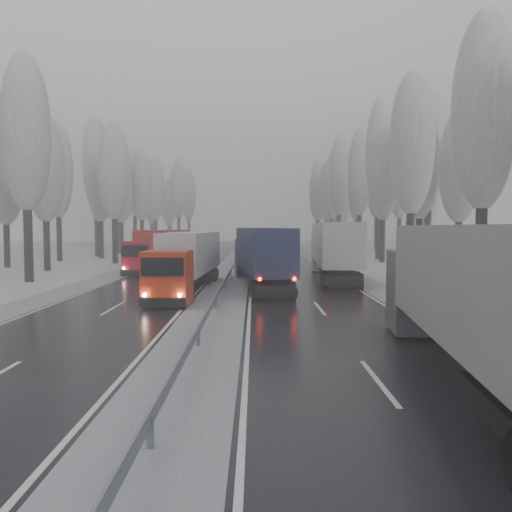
{
  "coord_description": "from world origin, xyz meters",
  "views": [
    {
      "loc": [
        1.94,
        -13.08,
        4.16
      ],
      "look_at": [
        2.05,
        20.39,
        2.2
      ],
      "focal_mm": 35.0,
      "sensor_mm": 36.0,
      "label": 1
    }
  ],
  "objects_px": {
    "truck_grey_tarp": "(486,295)",
    "truck_cream_box": "(333,247)",
    "truck_blue_box": "(260,253)",
    "box_truck_distant": "(277,243)",
    "truck_red_white": "(190,257)",
    "truck_red_red": "(162,247)"
  },
  "relations": [
    {
      "from": "truck_grey_tarp",
      "to": "truck_cream_box",
      "type": "xyz_separation_m",
      "value": [
        0.43,
        27.1,
        0.15
      ]
    },
    {
      "from": "truck_blue_box",
      "to": "truck_cream_box",
      "type": "distance_m",
      "value": 7.75
    },
    {
      "from": "truck_blue_box",
      "to": "box_truck_distant",
      "type": "height_order",
      "value": "truck_blue_box"
    },
    {
      "from": "box_truck_distant",
      "to": "truck_cream_box",
      "type": "bearing_deg",
      "value": -87.72
    },
    {
      "from": "truck_grey_tarp",
      "to": "truck_red_white",
      "type": "relative_size",
      "value": 1.11
    },
    {
      "from": "truck_grey_tarp",
      "to": "truck_blue_box",
      "type": "distance_m",
      "value": 22.68
    },
    {
      "from": "truck_blue_box",
      "to": "box_truck_distant",
      "type": "bearing_deg",
      "value": 80.1
    },
    {
      "from": "truck_grey_tarp",
      "to": "truck_red_white",
      "type": "bearing_deg",
      "value": 123.11
    },
    {
      "from": "truck_cream_box",
      "to": "truck_red_red",
      "type": "bearing_deg",
      "value": 154.03
    },
    {
      "from": "box_truck_distant",
      "to": "truck_red_white",
      "type": "distance_m",
      "value": 57.63
    },
    {
      "from": "truck_cream_box",
      "to": "box_truck_distant",
      "type": "relative_size",
      "value": 2.45
    },
    {
      "from": "box_truck_distant",
      "to": "truck_red_red",
      "type": "relative_size",
      "value": 0.47
    },
    {
      "from": "truck_blue_box",
      "to": "truck_red_red",
      "type": "height_order",
      "value": "truck_blue_box"
    },
    {
      "from": "box_truck_distant",
      "to": "truck_red_white",
      "type": "xyz_separation_m",
      "value": [
        -8.24,
        -57.03,
        0.86
      ]
    },
    {
      "from": "truck_cream_box",
      "to": "truck_grey_tarp",
      "type": "bearing_deg",
      "value": -87.04
    },
    {
      "from": "truck_grey_tarp",
      "to": "truck_cream_box",
      "type": "bearing_deg",
      "value": 95.61
    },
    {
      "from": "truck_cream_box",
      "to": "truck_red_white",
      "type": "relative_size",
      "value": 1.18
    },
    {
      "from": "box_truck_distant",
      "to": "truck_red_red",
      "type": "height_order",
      "value": "truck_red_red"
    },
    {
      "from": "truck_red_white",
      "to": "truck_red_red",
      "type": "bearing_deg",
      "value": 109.12
    },
    {
      "from": "truck_blue_box",
      "to": "truck_red_white",
      "type": "distance_m",
      "value": 5.02
    },
    {
      "from": "truck_cream_box",
      "to": "truck_red_red",
      "type": "xyz_separation_m",
      "value": [
        -15.22,
        8.73,
        -0.35
      ]
    },
    {
      "from": "box_truck_distant",
      "to": "truck_blue_box",
      "type": "bearing_deg",
      "value": -94.03
    }
  ]
}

